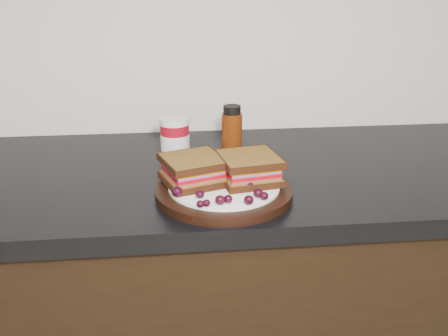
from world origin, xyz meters
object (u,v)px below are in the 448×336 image
Objects in this scene: plate at (224,191)px; oil_bottle at (232,134)px; sandwich_left at (193,170)px; condiment_jar at (175,139)px.

plate is 0.21m from oil_bottle.
condiment_jar reaches higher than sandwich_left.
oil_bottle is (0.04, 0.20, 0.06)m from plate.
plate is at bearing -101.28° from oil_bottle.
plate is 0.24m from condiment_jar.
oil_bottle reaches higher than sandwich_left.
condiment_jar is (-0.03, 0.20, 0.00)m from sandwich_left.
sandwich_left is at bearing 162.48° from plate.
oil_bottle is at bearing 78.72° from plate.
sandwich_left is 0.20m from oil_bottle.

